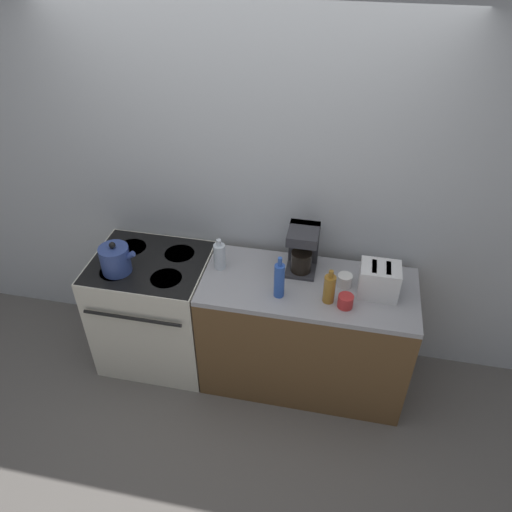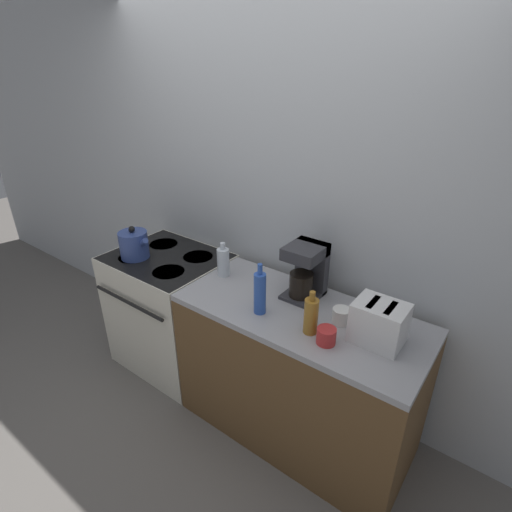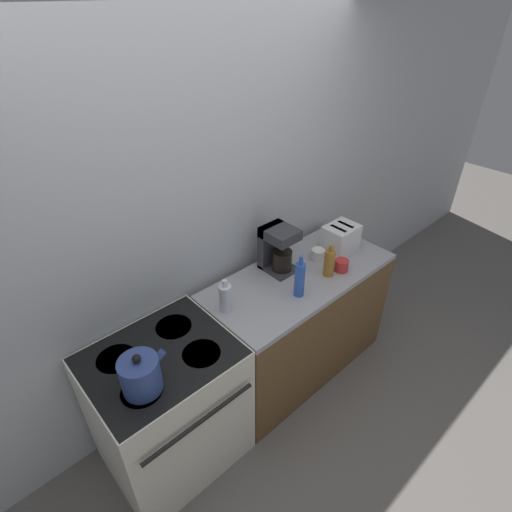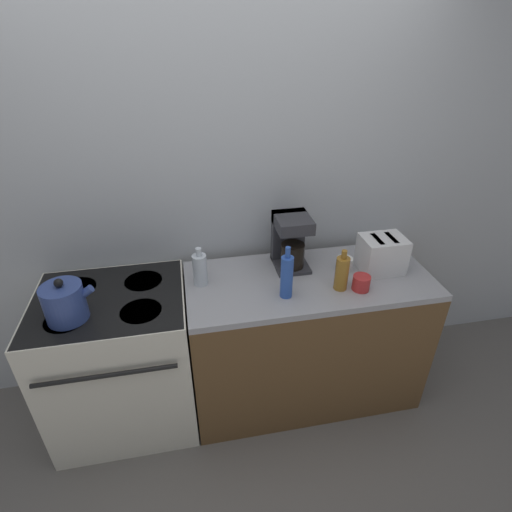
{
  "view_description": "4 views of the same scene",
  "coord_description": "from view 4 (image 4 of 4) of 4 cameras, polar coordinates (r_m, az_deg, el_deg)",
  "views": [
    {
      "loc": [
        0.66,
        -2.16,
        3.01
      ],
      "look_at": [
        0.15,
        0.33,
        1.07
      ],
      "focal_mm": 35.0,
      "sensor_mm": 36.0,
      "label": 1
    },
    {
      "loc": [
        1.4,
        -1.3,
        2.15
      ],
      "look_at": [
        0.19,
        0.32,
        1.15
      ],
      "focal_mm": 28.0,
      "sensor_mm": 36.0,
      "label": 2
    },
    {
      "loc": [
        -1.22,
        -1.11,
        2.54
      ],
      "look_at": [
        0.16,
        0.4,
        1.16
      ],
      "focal_mm": 28.0,
      "sensor_mm": 36.0,
      "label": 3
    },
    {
      "loc": [
        -0.16,
        -1.49,
        2.17
      ],
      "look_at": [
        0.21,
        0.4,
        1.02
      ],
      "focal_mm": 28.0,
      "sensor_mm": 36.0,
      "label": 4
    }
  ],
  "objects": [
    {
      "name": "kettle",
      "position": [
        2.14,
        -25.64,
        -6.01
      ],
      "size": [
        0.25,
        0.2,
        0.23
      ],
      "color": "#33478C",
      "rests_on": "stove"
    },
    {
      "name": "cup_white",
      "position": [
        2.38,
        12.49,
        -1.14
      ],
      "size": [
        0.09,
        0.09,
        0.08
      ],
      "color": "white",
      "rests_on": "counter_block"
    },
    {
      "name": "counter_block",
      "position": [
        2.58,
        6.93,
        -11.43
      ],
      "size": [
        1.4,
        0.63,
        0.9
      ],
      "color": "brown",
      "rests_on": "ground_plane"
    },
    {
      "name": "bottle_amber",
      "position": [
        2.19,
        12.16,
        -2.37
      ],
      "size": [
        0.07,
        0.07,
        0.24
      ],
      "color": "#9E6B23",
      "rests_on": "counter_block"
    },
    {
      "name": "bottle_clear",
      "position": [
        2.2,
        -8.0,
        -1.88
      ],
      "size": [
        0.08,
        0.08,
        0.23
      ],
      "color": "silver",
      "rests_on": "counter_block"
    },
    {
      "name": "cup_red",
      "position": [
        2.24,
        14.79,
        -3.72
      ],
      "size": [
        0.1,
        0.1,
        0.08
      ],
      "color": "red",
      "rests_on": "counter_block"
    },
    {
      "name": "stove",
      "position": [
        2.53,
        -18.66,
        -13.76
      ],
      "size": [
        0.8,
        0.69,
        0.9
      ],
      "color": "silver",
      "rests_on": "ground_plane"
    },
    {
      "name": "wall_back",
      "position": [
        2.37,
        -6.46,
        9.02
      ],
      "size": [
        8.0,
        0.05,
        2.6
      ],
      "color": "silver",
      "rests_on": "ground_plane"
    },
    {
      "name": "bottle_blue",
      "position": [
        2.08,
        4.41,
        -2.9
      ],
      "size": [
        0.07,
        0.07,
        0.3
      ],
      "color": "#2D56B7",
      "rests_on": "counter_block"
    },
    {
      "name": "toaster",
      "position": [
        2.41,
        17.51,
        0.28
      ],
      "size": [
        0.24,
        0.19,
        0.21
      ],
      "color": "white",
      "rests_on": "counter_block"
    },
    {
      "name": "ground_plane",
      "position": [
        2.64,
        -3.03,
        -24.75
      ],
      "size": [
        12.0,
        12.0,
        0.0
      ],
      "primitive_type": "plane",
      "color": "slate"
    },
    {
      "name": "coffee_maker",
      "position": [
        2.33,
        4.99,
        2.42
      ],
      "size": [
        0.2,
        0.23,
        0.32
      ],
      "color": "#333338",
      "rests_on": "counter_block"
    }
  ]
}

